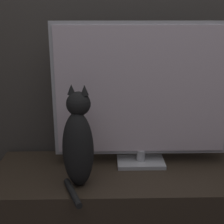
{
  "coord_description": "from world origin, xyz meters",
  "views": [
    {
      "loc": [
        -0.17,
        -0.47,
        1.3
      ],
      "look_at": [
        -0.14,
        0.91,
        0.86
      ],
      "focal_mm": 50.0,
      "sensor_mm": 36.0,
      "label": 1
    }
  ],
  "objects": [
    {
      "name": "tv",
      "position": [
        0.01,
        1.01,
        0.92
      ],
      "size": [
        0.89,
        0.15,
        0.73
      ],
      "color": "#B7B7BC",
      "rests_on": "tv_stand"
    },
    {
      "name": "cat",
      "position": [
        -0.29,
        0.81,
        0.74
      ],
      "size": [
        0.17,
        0.28,
        0.47
      ],
      "rotation": [
        0.0,
        0.0,
        -0.25
      ],
      "color": "black",
      "rests_on": "tv_stand"
    },
    {
      "name": "tv_stand",
      "position": [
        0.0,
        0.94,
        0.27
      ],
      "size": [
        1.47,
        0.49,
        0.54
      ],
      "color": "#33281E",
      "rests_on": "ground_plane"
    },
    {
      "name": "wall_back",
      "position": [
        0.0,
        1.22,
        1.3
      ],
      "size": [
        4.8,
        0.05,
        2.6
      ],
      "color": "#47423D",
      "rests_on": "ground_plane"
    }
  ]
}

